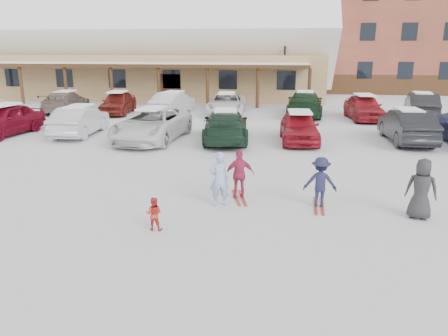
# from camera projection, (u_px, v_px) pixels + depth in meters

# --- Properties ---
(ground) EXTENTS (160.00, 160.00, 0.00)m
(ground) POSITION_uv_depth(u_px,v_px,m) (207.00, 215.00, 11.39)
(ground) COLOR silver
(ground) RESTS_ON ground
(day_lodge) EXTENTS (29.12, 12.50, 10.38)m
(day_lodge) POSITION_uv_depth(u_px,v_px,m) (160.00, 50.00, 38.20)
(day_lodge) COLOR tan
(day_lodge) RESTS_ON ground
(alpine_hotel) EXTENTS (31.48, 14.01, 21.48)m
(alpine_hotel) POSITION_uv_depth(u_px,v_px,m) (413.00, 1.00, 43.49)
(alpine_hotel) COLOR brown
(alpine_hotel) RESTS_ON ground
(lamp_post) EXTENTS (0.50, 0.25, 6.18)m
(lamp_post) POSITION_uv_depth(u_px,v_px,m) (285.00, 57.00, 33.58)
(lamp_post) COLOR black
(lamp_post) RESTS_ON ground
(conifer_2) EXTENTS (5.28, 5.28, 12.24)m
(conifer_2) POSITION_uv_depth(u_px,v_px,m) (25.00, 25.00, 53.56)
(conifer_2) COLOR black
(conifer_2) RESTS_ON ground
(conifer_3) EXTENTS (3.96, 3.96, 9.18)m
(conifer_3) POSITION_uv_depth(u_px,v_px,m) (321.00, 39.00, 51.24)
(conifer_3) COLOR black
(conifer_3) RESTS_ON ground
(adult_skier) EXTENTS (0.65, 0.54, 1.52)m
(adult_skier) POSITION_uv_depth(u_px,v_px,m) (219.00, 179.00, 11.86)
(adult_skier) COLOR #90A5CF
(adult_skier) RESTS_ON ground
(toddler_red) EXTENTS (0.40, 0.31, 0.82)m
(toddler_red) POSITION_uv_depth(u_px,v_px,m) (154.00, 214.00, 10.35)
(toddler_red) COLOR red
(toddler_red) RESTS_ON ground
(child_navy) EXTENTS (0.92, 0.55, 1.39)m
(child_navy) POSITION_uv_depth(u_px,v_px,m) (320.00, 182.00, 11.80)
(child_navy) COLOR #1A1C3C
(child_navy) RESTS_ON ground
(skis_child_navy) EXTENTS (0.26, 1.41, 0.03)m
(skis_child_navy) POSITION_uv_depth(u_px,v_px,m) (319.00, 206.00, 11.98)
(skis_child_navy) COLOR #9E3116
(skis_child_navy) RESTS_ON ground
(child_magenta) EXTENTS (0.90, 0.54, 1.43)m
(child_magenta) POSITION_uv_depth(u_px,v_px,m) (240.00, 174.00, 12.44)
(child_magenta) COLOR #AD284E
(child_magenta) RESTS_ON ground
(skis_child_magenta) EXTENTS (0.53, 1.41, 0.03)m
(skis_child_magenta) POSITION_uv_depth(u_px,v_px,m) (239.00, 198.00, 12.63)
(skis_child_magenta) COLOR #9E3116
(skis_child_magenta) RESTS_ON ground
(bystander_dark) EXTENTS (0.88, 0.70, 1.57)m
(bystander_dark) POSITION_uv_depth(u_px,v_px,m) (421.00, 189.00, 10.95)
(bystander_dark) COLOR #2B2A2D
(bystander_dark) RESTS_ON ground
(parked_car_0) EXTENTS (2.30, 4.64, 1.52)m
(parked_car_0) POSITION_uv_depth(u_px,v_px,m) (5.00, 120.00, 21.39)
(parked_car_0) COLOR maroon
(parked_car_0) RESTS_ON ground
(parked_car_1) EXTENTS (1.81, 4.48, 1.45)m
(parked_car_1) POSITION_uv_depth(u_px,v_px,m) (80.00, 121.00, 21.47)
(parked_car_1) COLOR #BABABF
(parked_car_1) RESTS_ON ground
(parked_car_2) EXTENTS (2.91, 5.62, 1.51)m
(parked_car_2) POSITION_uv_depth(u_px,v_px,m) (152.00, 124.00, 20.23)
(parked_car_2) COLOR white
(parked_car_2) RESTS_ON ground
(parked_car_3) EXTENTS (2.57, 5.15, 1.44)m
(parked_car_3) POSITION_uv_depth(u_px,v_px,m) (226.00, 126.00, 20.07)
(parked_car_3) COLOR #193323
(parked_car_3) RESTS_ON ground
(parked_car_4) EXTENTS (1.88, 4.20, 1.40)m
(parked_car_4) POSITION_uv_depth(u_px,v_px,m) (299.00, 127.00, 19.92)
(parked_car_4) COLOR maroon
(parked_car_4) RESTS_ON ground
(parked_car_5) EXTENTS (1.73, 4.62, 1.51)m
(parked_car_5) POSITION_uv_depth(u_px,v_px,m) (407.00, 126.00, 19.84)
(parked_car_5) COLOR black
(parked_car_5) RESTS_ON ground
(parked_car_7) EXTENTS (2.43, 4.96, 1.39)m
(parked_car_7) POSITION_uv_depth(u_px,v_px,m) (66.00, 102.00, 29.08)
(parked_car_7) COLOR #77655A
(parked_car_7) RESTS_ON ground
(parked_car_8) EXTENTS (2.10, 4.38, 1.44)m
(parked_car_8) POSITION_uv_depth(u_px,v_px,m) (118.00, 103.00, 28.33)
(parked_car_8) COLOR maroon
(parked_car_8) RESTS_ON ground
(parked_car_9) EXTENTS (2.19, 4.54, 1.44)m
(parked_car_9) POSITION_uv_depth(u_px,v_px,m) (173.00, 103.00, 28.27)
(parked_car_9) COLOR silver
(parked_car_9) RESTS_ON ground
(parked_car_10) EXTENTS (2.59, 5.16, 1.40)m
(parked_car_10) POSITION_uv_depth(u_px,v_px,m) (226.00, 104.00, 27.93)
(parked_car_10) COLOR white
(parked_car_10) RESTS_ON ground
(parked_car_11) EXTENTS (2.44, 5.41, 1.54)m
(parked_car_11) POSITION_uv_depth(u_px,v_px,m) (305.00, 104.00, 27.37)
(parked_car_11) COLOR #16321C
(parked_car_11) RESTS_ON ground
(parked_car_12) EXTENTS (2.13, 4.52, 1.49)m
(parked_car_12) POSITION_uv_depth(u_px,v_px,m) (364.00, 107.00, 26.05)
(parked_car_12) COLOR #A61F2B
(parked_car_12) RESTS_ON ground
(parked_car_13) EXTENTS (2.41, 4.90, 1.55)m
(parked_car_13) POSITION_uv_depth(u_px,v_px,m) (421.00, 106.00, 26.59)
(parked_car_13) COLOR black
(parked_car_13) RESTS_ON ground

